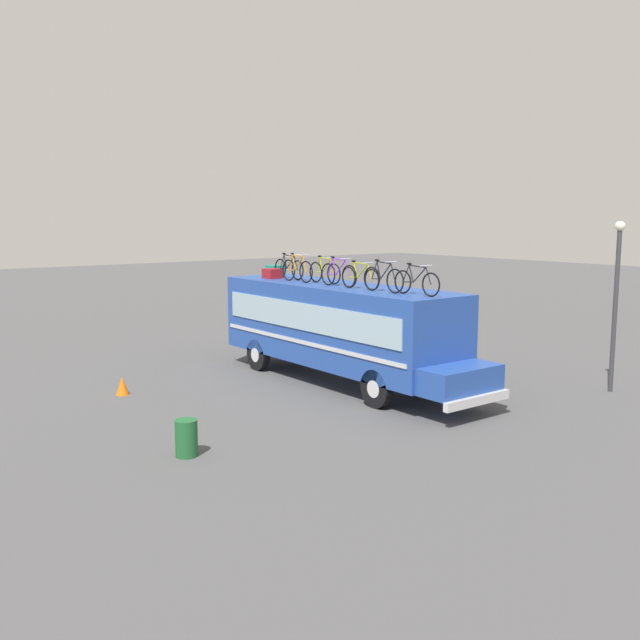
# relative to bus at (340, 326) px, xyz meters

# --- Properties ---
(ground_plane) EXTENTS (120.00, 120.00, 0.00)m
(ground_plane) POSITION_rel_bus_xyz_m (-0.16, -0.00, -1.85)
(ground_plane) COLOR #4C4C4F
(bus) EXTENTS (10.70, 2.61, 3.16)m
(bus) POSITION_rel_bus_xyz_m (0.00, 0.00, 0.00)
(bus) COLOR #23479E
(bus) RESTS_ON ground
(luggage_bag_1) EXTENTS (0.56, 0.48, 0.40)m
(luggage_bag_1) POSITION_rel_bus_xyz_m (-4.04, 0.21, 1.51)
(luggage_bag_1) COLOR #1E7F66
(luggage_bag_1) RESTS_ON bus
(luggage_bag_2) EXTENTS (0.58, 0.52, 0.34)m
(luggage_bag_2) POSITION_rel_bus_xyz_m (-3.37, -0.34, 1.48)
(luggage_bag_2) COLOR maroon
(luggage_bag_2) RESTS_ON bus
(rooftop_bicycle_1) EXTENTS (1.73, 0.44, 0.91)m
(rooftop_bicycle_1) POSITION_rel_bus_xyz_m (-2.77, -0.05, 1.69)
(rooftop_bicycle_1) COLOR black
(rooftop_bicycle_1) RESTS_ON bus
(rooftop_bicycle_2) EXTENTS (1.71, 0.44, 0.96)m
(rooftop_bicycle_2) POSITION_rel_bus_xyz_m (-1.74, -0.43, 1.71)
(rooftop_bicycle_2) COLOR black
(rooftop_bicycle_2) RESTS_ON bus
(rooftop_bicycle_3) EXTENTS (1.64, 0.44, 0.90)m
(rooftop_bicycle_3) POSITION_rel_bus_xyz_m (-0.72, -0.05, 1.68)
(rooftop_bicycle_3) COLOR black
(rooftop_bicycle_3) RESTS_ON bus
(rooftop_bicycle_4) EXTENTS (1.75, 0.44, 0.93)m
(rooftop_bicycle_4) POSITION_rel_bus_xyz_m (0.38, -0.36, 1.70)
(rooftop_bicycle_4) COLOR black
(rooftop_bicycle_4) RESTS_ON bus
(rooftop_bicycle_5) EXTENTS (1.71, 0.44, 0.86)m
(rooftop_bicycle_5) POSITION_rel_bus_xyz_m (1.39, -0.35, 1.67)
(rooftop_bicycle_5) COLOR black
(rooftop_bicycle_5) RESTS_ON bus
(rooftop_bicycle_6) EXTENTS (1.70, 0.44, 0.94)m
(rooftop_bicycle_6) POSITION_rel_bus_xyz_m (2.43, -0.36, 1.70)
(rooftop_bicycle_6) COLOR black
(rooftop_bicycle_6) RESTS_ON bus
(rooftop_bicycle_7) EXTENTS (1.75, 0.44, 0.89)m
(rooftop_bicycle_7) POSITION_rel_bus_xyz_m (3.59, -0.18, 1.68)
(rooftop_bicycle_7) COLOR black
(rooftop_bicycle_7) RESTS_ON bus
(trash_bin) EXTENTS (0.50, 0.50, 0.83)m
(trash_bin) POSITION_rel_bus_xyz_m (3.53, -7.23, -1.43)
(trash_bin) COLOR #1E592D
(trash_bin) RESTS_ON ground
(traffic_cone) EXTENTS (0.39, 0.39, 0.54)m
(traffic_cone) POSITION_rel_bus_xyz_m (-2.66, -6.25, -1.58)
(traffic_cone) COLOR orange
(traffic_cone) RESTS_ON ground
(street_lamp) EXTENTS (0.30, 0.30, 5.18)m
(street_lamp) POSITION_rel_bus_xyz_m (6.03, 5.82, 1.19)
(street_lamp) COLOR #38383D
(street_lamp) RESTS_ON ground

